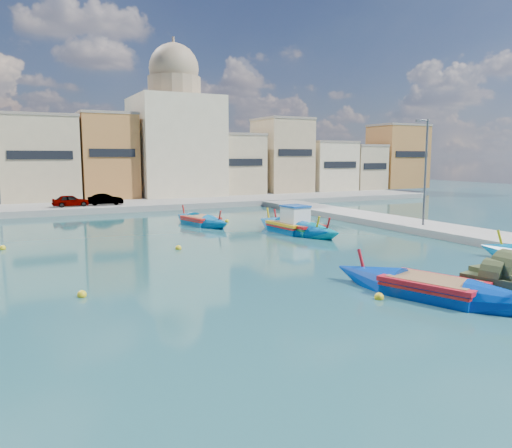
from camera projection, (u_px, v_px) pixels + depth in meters
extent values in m
plane|color=#174445|center=(237.00, 275.00, 22.85)|extent=(160.00, 160.00, 0.00)
cube|color=gray|center=(501.00, 240.00, 30.86)|extent=(4.00, 70.00, 0.50)
cube|color=gray|center=(107.00, 207.00, 51.10)|extent=(80.00, 8.00, 0.60)
cube|color=tan|center=(39.00, 159.00, 54.72)|extent=(7.88, 7.44, 8.99)
cube|color=gray|center=(36.00, 116.00, 54.09)|extent=(8.04, 7.59, 0.30)
cube|color=black|center=(41.00, 155.00, 51.33)|extent=(6.30, 0.10, 0.90)
cube|color=#B8763A|center=(107.00, 157.00, 57.36)|extent=(6.17, 6.13, 9.43)
cube|color=gray|center=(106.00, 114.00, 56.71)|extent=(6.29, 6.26, 0.30)
cube|color=black|center=(113.00, 153.00, 54.54)|extent=(4.93, 0.10, 0.90)
cube|color=tan|center=(169.00, 171.00, 61.64)|extent=(7.31, 7.69, 6.05)
cube|color=gray|center=(168.00, 145.00, 61.21)|extent=(7.46, 7.85, 0.30)
cube|color=black|center=(179.00, 169.00, 58.15)|extent=(5.85, 0.10, 0.90)
cube|color=tan|center=(229.00, 165.00, 64.94)|extent=(7.54, 7.30, 7.41)
cube|color=gray|center=(228.00, 135.00, 64.42)|extent=(7.69, 7.45, 0.30)
cube|color=black|center=(241.00, 162.00, 61.62)|extent=(6.03, 0.10, 0.90)
cube|color=tan|center=(282.00, 156.00, 68.18)|extent=(6.36, 6.97, 9.63)
cube|color=gray|center=(282.00, 119.00, 67.51)|extent=(6.48, 7.11, 0.30)
cube|color=black|center=(296.00, 153.00, 64.99)|extent=(5.09, 0.10, 0.90)
cube|color=beige|center=(326.00, 167.00, 71.49)|extent=(6.63, 6.70, 6.65)
cube|color=gray|center=(327.00, 142.00, 71.02)|extent=(6.76, 6.83, 0.30)
cube|color=black|center=(340.00, 165.00, 68.44)|extent=(5.30, 0.10, 0.90)
cube|color=tan|center=(358.00, 168.00, 74.61)|extent=(5.08, 7.51, 6.20)
cube|color=gray|center=(359.00, 146.00, 74.17)|extent=(5.18, 7.66, 0.30)
cube|color=black|center=(375.00, 166.00, 71.20)|extent=(4.06, 0.10, 0.90)
cube|color=#B8763A|center=(397.00, 157.00, 76.81)|extent=(7.79, 6.00, 9.33)
cube|color=gray|center=(399.00, 126.00, 76.16)|extent=(7.95, 6.12, 0.30)
cube|color=black|center=(412.00, 154.00, 74.05)|extent=(6.23, 0.10, 0.90)
cube|color=beige|center=(176.00, 147.00, 61.80)|extent=(10.00, 10.00, 12.00)
cylinder|color=#9E8466|center=(174.00, 87.00, 60.83)|extent=(6.40, 6.40, 2.40)
sphere|color=#9E8466|center=(174.00, 69.00, 60.54)|extent=(6.00, 6.00, 6.00)
cylinder|color=#9E8466|center=(173.00, 44.00, 60.14)|extent=(0.30, 0.30, 1.60)
cylinder|color=#595B60|center=(425.00, 176.00, 35.44)|extent=(0.16, 0.16, 8.00)
cylinder|color=#595B60|center=(424.00, 120.00, 34.73)|extent=(1.00, 0.10, 0.10)
cube|color=#595B60|center=(418.00, 121.00, 34.52)|extent=(0.35, 0.15, 0.18)
imported|color=#4C1919|center=(71.00, 201.00, 48.02)|extent=(3.42, 1.50, 1.14)
imported|color=#4C1919|center=(106.00, 199.00, 49.49)|extent=(3.55, 1.63, 1.13)
cube|color=#0056A0|center=(291.00, 229.00, 35.74)|extent=(2.33, 3.47, 1.04)
cone|color=#0056A0|center=(270.00, 224.00, 38.05)|extent=(2.32, 3.24, 2.60)
cone|color=#0056A0|center=(315.00, 234.00, 33.42)|extent=(2.32, 3.24, 2.60)
cube|color=yellow|center=(291.00, 223.00, 35.68)|extent=(2.43, 3.66, 0.19)
cube|color=red|center=(291.00, 226.00, 35.71)|extent=(2.44, 3.54, 0.10)
cube|color=olive|center=(291.00, 222.00, 35.67)|extent=(2.00, 3.14, 0.06)
cylinder|color=yellow|center=(268.00, 215.00, 38.19)|extent=(0.18, 0.50, 1.13)
cylinder|color=yellow|center=(318.00, 224.00, 33.10)|extent=(0.18, 0.50, 1.13)
cube|color=white|center=(295.00, 215.00, 35.19)|extent=(1.58, 1.80, 1.14)
cube|color=#0F47A5|center=(295.00, 206.00, 35.10)|extent=(1.68, 1.92, 0.12)
cube|color=#008FA5|center=(300.00, 230.00, 35.27)|extent=(2.32, 3.51, 1.01)
cone|color=#008FA5|center=(278.00, 225.00, 37.58)|extent=(2.30, 3.26, 2.54)
cone|color=#008FA5|center=(325.00, 235.00, 32.95)|extent=(2.30, 3.26, 2.54)
cube|color=#B31314|center=(300.00, 225.00, 35.22)|extent=(2.42, 3.70, 0.18)
cube|color=#197F33|center=(300.00, 227.00, 35.24)|extent=(2.43, 3.58, 0.10)
cube|color=olive|center=(300.00, 223.00, 35.21)|extent=(1.99, 3.18, 0.06)
cylinder|color=#B31314|center=(276.00, 216.00, 37.72)|extent=(0.19, 0.49, 1.10)
cylinder|color=#B31314|center=(328.00, 226.00, 32.64)|extent=(0.19, 0.49, 1.10)
cube|color=#005997|center=(201.00, 223.00, 39.58)|extent=(2.47, 3.24, 0.96)
cone|color=#005997|center=(185.00, 219.00, 41.45)|extent=(2.43, 3.06, 2.38)
cone|color=#005997|center=(218.00, 225.00, 37.70)|extent=(2.43, 3.06, 2.38)
cube|color=red|center=(201.00, 217.00, 39.53)|extent=(2.57, 3.41, 0.17)
cube|color=red|center=(201.00, 220.00, 39.55)|extent=(2.57, 3.31, 0.10)
cube|color=olive|center=(201.00, 217.00, 39.52)|extent=(2.13, 2.92, 0.06)
cylinder|color=red|center=(184.00, 211.00, 41.55)|extent=(0.22, 0.47, 1.05)
cylinder|color=red|center=(220.00, 217.00, 37.44)|extent=(0.22, 0.47, 1.05)
cube|color=#0031A0|center=(433.00, 292.00, 19.23)|extent=(3.10, 3.98, 1.03)
cone|color=#0031A0|center=(367.00, 278.00, 21.21)|extent=(3.01, 3.73, 2.60)
cube|color=red|center=(433.00, 281.00, 19.17)|extent=(3.24, 4.19, 0.18)
cube|color=red|center=(433.00, 286.00, 19.20)|extent=(3.22, 4.08, 0.10)
cube|color=olive|center=(433.00, 279.00, 19.16)|extent=(2.70, 3.58, 0.06)
cylinder|color=red|center=(362.00, 262.00, 21.31)|extent=(0.30, 0.51, 1.12)
cone|color=#0067A4|center=(505.00, 253.00, 26.65)|extent=(2.70, 3.39, 2.58)
cylinder|color=yellow|center=(501.00, 240.00, 26.76)|extent=(0.25, 0.51, 1.13)
cube|color=beige|center=(495.00, 293.00, 19.37)|extent=(1.93, 2.79, 0.64)
cube|color=#0F47A5|center=(495.00, 285.00, 19.33)|extent=(2.00, 2.88, 0.11)
cube|color=#2D381E|center=(495.00, 279.00, 19.30)|extent=(1.81, 2.50, 0.32)
cylinder|color=#2D381E|center=(496.00, 275.00, 19.28)|extent=(1.06, 2.32, 0.54)
cube|color=beige|center=(511.00, 292.00, 19.34)|extent=(1.76, 3.16, 0.78)
cube|color=#0F47A5|center=(511.00, 283.00, 19.29)|extent=(1.83, 3.25, 0.13)
cube|color=#2D381E|center=(512.00, 276.00, 19.25)|extent=(1.69, 2.80, 0.39)
cylinder|color=#2D381E|center=(512.00, 271.00, 19.23)|extent=(0.75, 2.77, 0.67)
sphere|color=yellow|center=(82.00, 295.00, 19.32)|extent=(0.36, 0.36, 0.36)
sphere|color=yellow|center=(178.00, 248.00, 29.15)|extent=(0.36, 0.36, 0.36)
sphere|color=yellow|center=(227.00, 221.00, 41.24)|extent=(0.36, 0.36, 0.36)
sphere|color=yellow|center=(3.00, 248.00, 29.15)|extent=(0.36, 0.36, 0.36)
sphere|color=yellow|center=(433.00, 234.00, 34.44)|extent=(0.36, 0.36, 0.36)
sphere|color=yellow|center=(379.00, 297.00, 19.00)|extent=(0.36, 0.36, 0.36)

